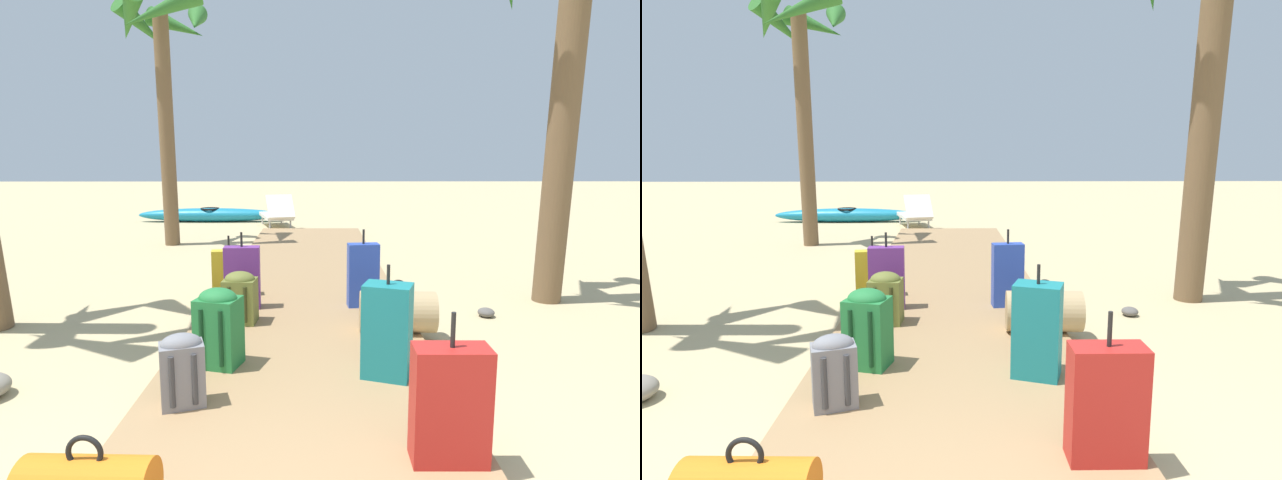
% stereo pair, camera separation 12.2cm
% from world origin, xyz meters
% --- Properties ---
extents(ground_plane, '(60.00, 60.00, 0.00)m').
position_xyz_m(ground_plane, '(0.00, 4.01, 0.00)').
color(ground_plane, tan).
extents(boardwalk, '(2.11, 10.03, 0.08)m').
position_xyz_m(boardwalk, '(0.00, 5.01, 0.04)').
color(boardwalk, '#9E7A51').
rests_on(boardwalk, ground).
extents(backpack_olive, '(0.32, 0.30, 0.50)m').
position_xyz_m(backpack_olive, '(-0.61, 3.50, 0.34)').
color(backpack_olive, olive).
rests_on(backpack_olive, boardwalk).
extents(suitcase_blue, '(0.34, 0.19, 0.82)m').
position_xyz_m(suitcase_blue, '(0.61, 4.03, 0.42)').
color(suitcase_blue, '#2847B7').
rests_on(suitcase_blue, boardwalk).
extents(suitcase_teal, '(0.39, 0.33, 0.82)m').
position_xyz_m(suitcase_teal, '(0.62, 2.27, 0.42)').
color(suitcase_teal, '#197A7F').
rests_on(suitcase_teal, boardwalk).
extents(suitcase_purple, '(0.37, 0.18, 0.80)m').
position_xyz_m(suitcase_purple, '(-0.65, 3.98, 0.41)').
color(suitcase_purple, '#6B2D84').
rests_on(suitcase_purple, boardwalk).
extents(backpack_green, '(0.37, 0.33, 0.60)m').
position_xyz_m(backpack_green, '(-0.62, 2.48, 0.40)').
color(backpack_green, '#237538').
rests_on(backpack_green, boardwalk).
extents(suitcase_red, '(0.39, 0.20, 0.80)m').
position_xyz_m(suitcase_red, '(0.80, 1.24, 0.39)').
color(suitcase_red, red).
rests_on(suitcase_red, boardwalk).
extents(duffel_bag_tan, '(0.70, 0.40, 0.48)m').
position_xyz_m(duffel_bag_tan, '(0.85, 3.23, 0.27)').
color(duffel_bag_tan, tan).
rests_on(duffel_bag_tan, boardwalk).
extents(backpack_grey, '(0.32, 0.26, 0.48)m').
position_xyz_m(backpack_grey, '(-0.73, 1.85, 0.33)').
color(backpack_grey, slate).
rests_on(backpack_grey, boardwalk).
extents(suitcase_yellow, '(0.41, 0.22, 0.69)m').
position_xyz_m(suitcase_yellow, '(-0.87, 4.46, 0.34)').
color(suitcase_yellow, gold).
rests_on(suitcase_yellow, boardwalk).
extents(palm_tree_far_left, '(1.81, 1.88, 4.50)m').
position_xyz_m(palm_tree_far_left, '(-2.60, 8.30, 3.47)').
color(palm_tree_far_left, brown).
rests_on(palm_tree_far_left, ground).
extents(lounge_chair, '(0.96, 1.63, 0.80)m').
position_xyz_m(lounge_chair, '(-0.80, 10.74, 0.33)').
color(lounge_chair, white).
rests_on(lounge_chair, ground).
extents(kayak, '(3.68, 0.52, 0.36)m').
position_xyz_m(kayak, '(-2.61, 11.86, 0.18)').
color(kayak, teal).
rests_on(kayak, ground).
extents(rock_right_near, '(0.20, 0.21, 0.09)m').
position_xyz_m(rock_right_near, '(1.89, 3.90, 0.05)').
color(rock_right_near, '#5B5651').
rests_on(rock_right_near, ground).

